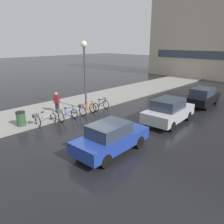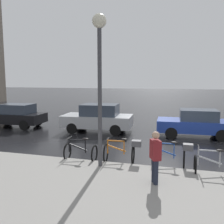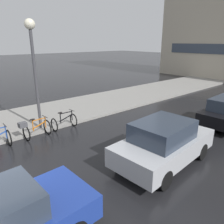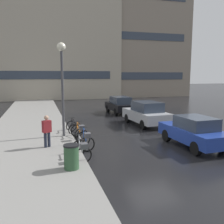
# 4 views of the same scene
# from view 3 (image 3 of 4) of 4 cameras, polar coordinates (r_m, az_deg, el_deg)

# --- Properties ---
(sidewalk_kerb) EXTENTS (4.80, 60.00, 0.14)m
(sidewalk_kerb) POSITION_cam_3_polar(r_m,az_deg,el_deg) (16.83, 1.25, 3.39)
(sidewalk_kerb) COLOR gray
(sidewalk_kerb) RESTS_ON ground
(bicycle_third) EXTENTS (0.83, 1.40, 0.98)m
(bicycle_third) POSITION_cam_3_polar(r_m,az_deg,el_deg) (10.73, -19.68, -4.05)
(bicycle_third) COLOR black
(bicycle_third) RESTS_ON ground
(bicycle_farthest) EXTENTS (0.71, 1.19, 0.94)m
(bicycle_farthest) POSITION_cam_3_polar(r_m,az_deg,el_deg) (11.52, -12.38, -2.45)
(bicycle_farthest) COLOR black
(bicycle_farthest) RESTS_ON ground
(car_silver) EXTENTS (2.22, 4.26, 1.68)m
(car_silver) POSITION_cam_3_polar(r_m,az_deg,el_deg) (8.20, 13.35, -7.81)
(car_silver) COLOR #B2B5BA
(car_silver) RESTS_ON ground
(streetlamp) EXTENTS (0.47, 0.47, 5.29)m
(streetlamp) POSITION_cam_3_polar(r_m,az_deg,el_deg) (10.99, -19.99, 14.29)
(streetlamp) COLOR #424247
(streetlamp) RESTS_ON ground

